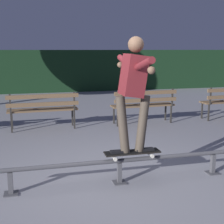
# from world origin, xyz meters

# --- Properties ---
(ground_plane) EXTENTS (90.00, 90.00, 0.00)m
(ground_plane) POSITION_xyz_m (0.00, 0.00, 0.00)
(ground_plane) COLOR gray
(hedge_backdrop) EXTENTS (24.00, 1.20, 1.81)m
(hedge_backdrop) POSITION_xyz_m (0.00, 10.29, 0.90)
(hedge_backdrop) COLOR black
(hedge_backdrop) RESTS_ON ground
(grind_rail) EXTENTS (3.41, 0.18, 0.35)m
(grind_rail) POSITION_xyz_m (0.00, -0.01, 0.27)
(grind_rail) COLOR #47474C
(grind_rail) RESTS_ON ground
(skateboard) EXTENTS (0.78, 0.20, 0.09)m
(skateboard) POSITION_xyz_m (0.18, -0.01, 0.43)
(skateboard) COLOR black
(skateboard) RESTS_ON grind_rail
(skateboarder) EXTENTS (0.62, 1.41, 1.56)m
(skateboarder) POSITION_xyz_m (0.18, -0.01, 1.36)
(skateboarder) COLOR black
(skateboarder) RESTS_ON skateboard
(park_bench_left_center) EXTENTS (1.61, 0.46, 0.88)m
(park_bench_left_center) POSITION_xyz_m (-0.92, 3.28, 0.54)
(park_bench_left_center) COLOR #282623
(park_bench_left_center) RESTS_ON ground
(park_bench_right_center) EXTENTS (1.61, 0.46, 0.88)m
(park_bench_right_center) POSITION_xyz_m (1.52, 3.28, 0.54)
(park_bench_right_center) COLOR #282623
(park_bench_right_center) RESTS_ON ground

